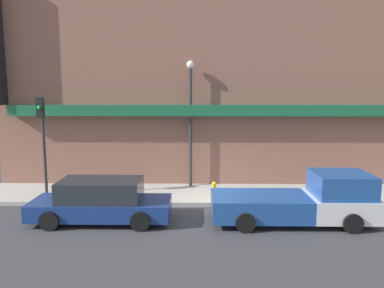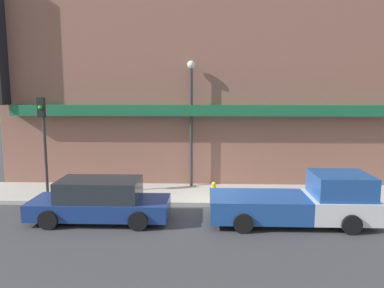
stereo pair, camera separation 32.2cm
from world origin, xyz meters
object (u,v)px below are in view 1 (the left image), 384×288
object	(u,v)px
parked_car	(101,201)
traffic_light	(42,130)
street_lamp	(191,109)
pickup_truck	(303,201)
fire_hydrant	(214,190)

from	to	relation	value
parked_car	traffic_light	distance (m)	4.39
parked_car	street_lamp	bearing A→B (deg)	55.73
traffic_light	pickup_truck	bearing A→B (deg)	-13.12
pickup_truck	traffic_light	world-z (taller)	traffic_light
pickup_truck	fire_hydrant	xyz separation A→B (m)	(-3.04, 2.37, -0.26)
fire_hydrant	street_lamp	xyz separation A→B (m)	(-1.01, 2.04, 3.25)
pickup_truck	traffic_light	bearing A→B (deg)	166.41
street_lamp	parked_car	bearing A→B (deg)	-125.03
parked_car	fire_hydrant	size ratio (longest dim) A/B	7.00
fire_hydrant	street_lamp	bearing A→B (deg)	116.35
street_lamp	traffic_light	distance (m)	6.41
parked_car	street_lamp	world-z (taller)	street_lamp
street_lamp	fire_hydrant	bearing A→B (deg)	-63.65
parked_car	street_lamp	size ratio (longest dim) A/B	0.85
parked_car	traffic_light	xyz separation A→B (m)	(-2.93, 2.35, 2.28)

